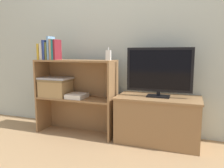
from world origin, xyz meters
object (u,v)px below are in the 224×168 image
Objects in this scene: book_ivory at (44,52)px; laptop at (56,78)px; book_mustard at (42,52)px; book_olive at (49,51)px; storage_basket_left at (56,87)px; book_tan at (53,50)px; tv_stand at (158,119)px; tv at (159,71)px; book_navy at (47,50)px; book_teal at (55,50)px; magazine_stack at (77,96)px; book_skyblue at (51,48)px; baby_monitor at (108,55)px; book_maroon at (57,50)px.

book_ivory is 0.51× the size of laptop.
book_olive is at bearing 0.00° from book_mustard.
book_tan is at bearing -86.15° from storage_basket_left.
tv is at bearing -90.00° from tv_stand.
book_navy is 0.08m from book_tan.
book_ivory is at bearing -168.21° from storage_basket_left.
book_olive reaches higher than storage_basket_left.
book_teal is 0.32m from laptop.
book_olive is 0.59m from magazine_stack.
laptop is at bearing 0.00° from storage_basket_left.
book_skyblue is (0.09, 0.00, 0.04)m from book_ivory.
book_olive is (-1.19, -0.10, 0.68)m from tv_stand.
book_skyblue reaches higher than magazine_stack.
book_skyblue is at bearing -176.56° from baby_monitor.
book_teal reaches higher than tv.
book_mustard is 0.79m from baby_monitor.
book_tan is (0.06, 0.00, 0.02)m from book_olive.
baby_monitor is at bearing 1.36° from storage_basket_left.
book_olive is 0.86× the size of book_maroon.
magazine_stack is at bearing 1.91° from book_olive.
book_navy is at bearing -0.00° from book_mustard.
tv is at bearing 6.93° from baby_monitor.
book_mustard reaches higher than baby_monitor.
book_teal reaches higher than book_mustard.
book_tan is 0.32m from laptop.
book_tan is (0.16, 0.00, 0.02)m from book_mustard.
magazine_stack is at bearing 1.47° from book_mustard.
book_skyblue is 1.16× the size of book_maroon.
tv reaches higher than magazine_stack.
laptop is at bearing 23.27° from book_olive.
storage_basket_left is (-1.14, -0.08, 0.28)m from tv_stand.
tv is 1.16m from book_tan.
book_mustard is at bearing 180.00° from book_maroon.
book_ivory is 0.81× the size of book_maroon.
book_skyblue reaches higher than book_olive.
storage_basket_left is 0.93× the size of laptop.
book_ivory is at bearing -176.97° from baby_monitor.
tv is 1.83× the size of laptop.
book_ivory reaches higher than baby_monitor.
book_navy is 1.13× the size of book_olive.
book_teal is (0.11, 0.00, 0.00)m from book_navy.
book_ivory is 0.17m from book_maroon.
laptop is at bearing 177.14° from magazine_stack.
book_skyblue reaches higher than book_ivory.
tv is 3.01× the size of magazine_stack.
book_olive reaches higher than magazine_stack.
book_mustard is 0.80× the size of book_teal.
book_maroon is (-1.08, -0.10, 0.70)m from tv_stand.
book_olive reaches higher than baby_monitor.
baby_monitor is (0.71, 0.04, -0.05)m from book_navy.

